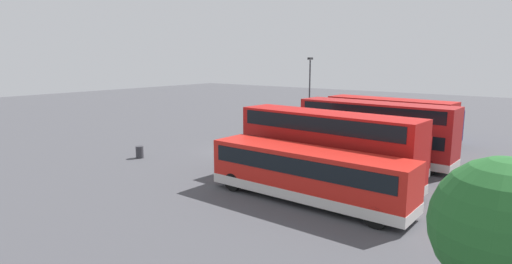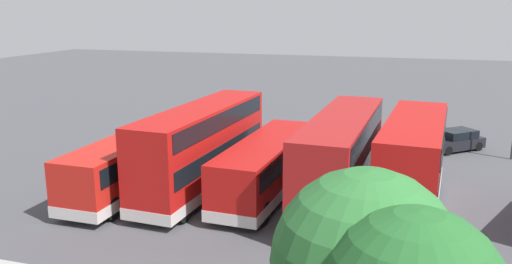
# 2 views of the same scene
# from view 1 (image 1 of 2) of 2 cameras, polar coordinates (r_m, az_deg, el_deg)

# --- Properties ---
(ground_plane) EXTENTS (140.00, 140.00, 0.00)m
(ground_plane) POSITION_cam_1_polar(r_m,az_deg,el_deg) (35.31, -2.75, -2.66)
(ground_plane) COLOR #47474C
(bus_double_decker_near_end) EXTENTS (3.28, 10.35, 4.55)m
(bus_double_decker_near_end) POSITION_cam_1_polar(r_m,az_deg,el_deg) (35.72, 17.79, 1.01)
(bus_double_decker_near_end) COLOR #B71411
(bus_double_decker_near_end) RESTS_ON ground
(bus_double_decker_second) EXTENTS (3.06, 11.85, 4.55)m
(bus_double_decker_second) POSITION_cam_1_polar(r_m,az_deg,el_deg) (32.53, 15.97, 0.26)
(bus_double_decker_second) COLOR #A51919
(bus_double_decker_second) RESTS_ON ground
(bus_single_deck_third) EXTENTS (3.09, 10.44, 2.95)m
(bus_single_deck_third) POSITION_cam_1_polar(r_m,az_deg,el_deg) (29.27, 12.59, -2.32)
(bus_single_deck_third) COLOR #B71411
(bus_single_deck_third) RESTS_ON ground
(bus_double_decker_fourth) EXTENTS (3.27, 11.84, 4.55)m
(bus_double_decker_fourth) POSITION_cam_1_polar(r_m,az_deg,el_deg) (25.94, 9.66, -1.93)
(bus_double_decker_fourth) COLOR #B71411
(bus_double_decker_fourth) RESTS_ON ground
(bus_single_deck_fifth) EXTENTS (2.78, 11.77, 2.95)m
(bus_single_deck_fifth) POSITION_cam_1_polar(r_m,az_deg,el_deg) (22.85, 7.04, -5.65)
(bus_single_deck_fifth) COLOR red
(bus_single_deck_fifth) RESTS_ON ground
(box_truck_blue) EXTENTS (5.27, 7.88, 3.20)m
(box_truck_blue) POSITION_cam_1_polar(r_m,az_deg,el_deg) (43.05, 21.84, 1.25)
(box_truck_blue) COLOR navy
(box_truck_blue) RESTS_ON ground
(car_hatchback_silver) EXTENTS (4.14, 3.95, 1.43)m
(car_hatchback_silver) POSITION_cam_1_polar(r_m,az_deg,el_deg) (44.03, 3.60, 0.82)
(car_hatchback_silver) COLOR black
(car_hatchback_silver) RESTS_ON ground
(lamp_post_tall) EXTENTS (0.70, 0.30, 7.89)m
(lamp_post_tall) POSITION_cam_1_polar(r_m,az_deg,el_deg) (45.76, 7.40, 6.06)
(lamp_post_tall) COLOR #38383D
(lamp_post_tall) RESTS_ON ground
(waste_bin_yellow) EXTENTS (0.60, 0.60, 0.95)m
(waste_bin_yellow) POSITION_cam_1_polar(r_m,az_deg,el_deg) (34.08, -15.73, -2.68)
(waste_bin_yellow) COLOR #333338
(waste_bin_yellow) RESTS_ON ground
(tree_midright) EXTENTS (3.45, 3.45, 5.50)m
(tree_midright) POSITION_cam_1_polar(r_m,az_deg,el_deg) (11.91, 30.85, -11.23)
(tree_midright) COLOR #4C3823
(tree_midright) RESTS_ON ground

